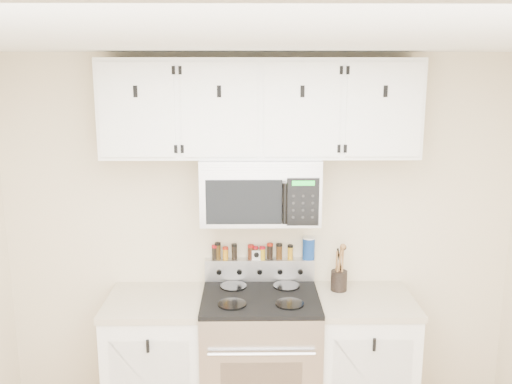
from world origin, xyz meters
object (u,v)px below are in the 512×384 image
range (260,360)px  microwave (260,189)px  salt_canister (309,248)px  utensil_crock (339,279)px

range → microwave: bearing=89.8°
range → salt_canister: bearing=39.7°
microwave → utensil_crock: microwave is taller
microwave → utensil_crock: bearing=2.8°
range → microwave: 1.15m
utensil_crock → salt_canister: (-0.20, 0.13, 0.18)m
range → utensil_crock: utensil_crock is taller
microwave → utensil_crock: size_ratio=2.37×
microwave → salt_canister: (0.34, 0.16, -0.45)m
range → microwave: microwave is taller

